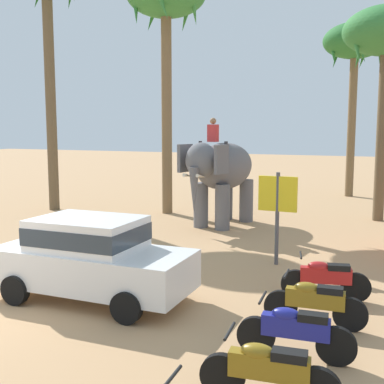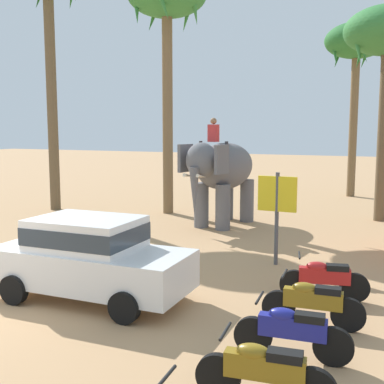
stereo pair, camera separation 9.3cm
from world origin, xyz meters
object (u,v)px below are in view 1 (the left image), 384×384
motorcycle_mid_row (295,330)px  signboard_yellow (278,200)px  car_sedan_foreground (91,255)px  palm_tree_left_of_road (355,46)px  motorcycle_second_in_row (269,371)px  palm_tree_behind_elephant (166,3)px  motorcycle_far_in_row (325,278)px  motorcycle_fourth_in_row (315,302)px  elephant_with_mahout (221,171)px

motorcycle_mid_row → signboard_yellow: size_ratio=0.75×
car_sedan_foreground → palm_tree_left_of_road: bearing=81.5°
motorcycle_second_in_row → motorcycle_mid_row: same height
palm_tree_behind_elephant → motorcycle_far_in_row: bearing=-45.3°
motorcycle_fourth_in_row → motorcycle_second_in_row: bearing=-91.1°
motorcycle_mid_row → palm_tree_behind_elephant: size_ratio=0.19×
motorcycle_far_in_row → palm_tree_left_of_road: size_ratio=0.20×
motorcycle_far_in_row → motorcycle_second_in_row: bearing=-89.8°
elephant_with_mahout → signboard_yellow: size_ratio=1.66×
car_sedan_foreground → elephant_with_mahout: elephant_with_mahout is taller
motorcycle_far_in_row → signboard_yellow: (-1.61, 2.18, 1.22)m
palm_tree_behind_elephant → elephant_with_mahout: bearing=-26.6°
motorcycle_second_in_row → motorcycle_fourth_in_row: bearing=88.9°
motorcycle_second_in_row → motorcycle_fourth_in_row: size_ratio=1.00×
palm_tree_behind_elephant → signboard_yellow: (6.22, -5.75, -6.78)m
motorcycle_far_in_row → signboard_yellow: signboard_yellow is taller
motorcycle_far_in_row → palm_tree_behind_elephant: palm_tree_behind_elephant is taller
elephant_with_mahout → signboard_yellow: elephant_with_mahout is taller
car_sedan_foreground → motorcycle_mid_row: car_sedan_foreground is taller
car_sedan_foreground → signboard_yellow: signboard_yellow is taller
car_sedan_foreground → palm_tree_behind_elephant: size_ratio=0.43×
palm_tree_left_of_road → motorcycle_fourth_in_row: bearing=-84.8°
motorcycle_second_in_row → palm_tree_behind_elephant: palm_tree_behind_elephant is taller
car_sedan_foreground → motorcycle_mid_row: size_ratio=2.32×
elephant_with_mahout → motorcycle_mid_row: bearing=-62.4°
elephant_with_mahout → motorcycle_mid_row: (4.86, -9.28, -1.53)m
elephant_with_mahout → motorcycle_fourth_in_row: (4.89, -7.90, -1.53)m
motorcycle_second_in_row → signboard_yellow: signboard_yellow is taller
motorcycle_mid_row → palm_tree_left_of_road: 20.76m
palm_tree_left_of_road → palm_tree_behind_elephant: bearing=-125.9°
motorcycle_mid_row → motorcycle_fourth_in_row: bearing=88.8°
elephant_with_mahout → palm_tree_behind_elephant: (-3.01, 1.51, 6.47)m
elephant_with_mahout → palm_tree_left_of_road: (3.24, 10.13, 5.67)m
car_sedan_foreground → motorcycle_second_in_row: 4.95m
motorcycle_second_in_row → motorcycle_fourth_in_row: same height
motorcycle_fourth_in_row → signboard_yellow: bearing=114.6°
palm_tree_behind_elephant → palm_tree_left_of_road: (6.24, 8.62, -0.80)m
motorcycle_mid_row → palm_tree_left_of_road: size_ratio=0.20×
elephant_with_mahout → palm_tree_left_of_road: 12.05m
elephant_with_mahout → motorcycle_far_in_row: elephant_with_mahout is taller
motorcycle_second_in_row → palm_tree_left_of_road: palm_tree_left_of_road is taller
motorcycle_fourth_in_row → signboard_yellow: 4.21m
motorcycle_fourth_in_row → palm_tree_behind_elephant: bearing=130.0°
elephant_with_mahout → motorcycle_fourth_in_row: elephant_with_mahout is taller
motorcycle_fourth_in_row → palm_tree_left_of_road: size_ratio=0.20×
car_sedan_foreground → motorcycle_second_in_row: (4.38, -2.25, -0.46)m
motorcycle_fourth_in_row → signboard_yellow: signboard_yellow is taller
car_sedan_foreground → motorcycle_far_in_row: bearing=24.4°
palm_tree_behind_elephant → palm_tree_left_of_road: size_ratio=1.10×
signboard_yellow → elephant_with_mahout: bearing=127.2°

